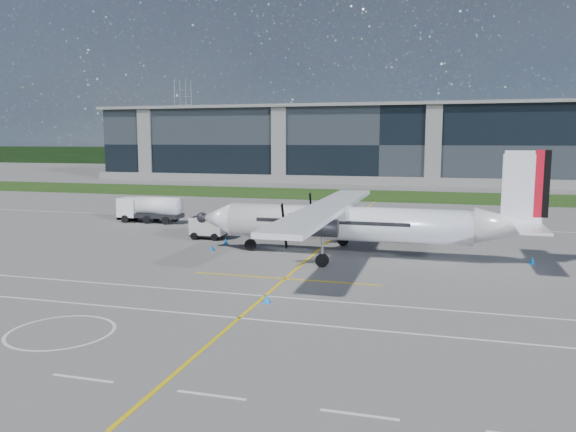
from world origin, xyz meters
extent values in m
plane|color=slate|center=(0.00, 40.00, 0.00)|extent=(400.00, 400.00, 0.00)
cube|color=#203E10|center=(0.00, 48.00, 0.02)|extent=(400.00, 18.00, 0.04)
cube|color=black|center=(0.00, 80.00, 7.50)|extent=(120.00, 20.00, 15.00)
cube|color=black|center=(0.00, 140.00, 3.00)|extent=(400.00, 6.00, 6.00)
cube|color=yellow|center=(3.00, 10.00, 0.01)|extent=(0.20, 70.00, 0.01)
cube|color=white|center=(0.00, -14.00, 0.01)|extent=(90.00, 0.15, 0.01)
imported|color=#F25907|center=(-7.40, 7.47, 1.02)|extent=(0.93, 1.02, 2.05)
cone|color=#0E7DF7|center=(3.83, 14.29, 0.25)|extent=(0.36, 0.36, 0.50)
cone|color=#0E7DF7|center=(-4.93, 1.15, 0.25)|extent=(0.36, 0.36, 0.50)
cone|color=#0E7DF7|center=(18.32, 2.65, 0.25)|extent=(0.36, 0.36, 0.50)
cone|color=#0E7DF7|center=(3.49, -11.17, 0.25)|extent=(0.36, 0.36, 0.50)
cone|color=#0E7DF7|center=(-4.92, 3.91, 0.25)|extent=(0.36, 0.36, 0.50)
camera|label=1|loc=(12.31, -38.52, 8.54)|focal=35.00mm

